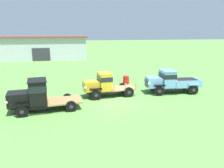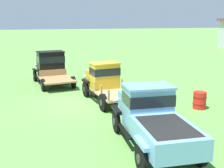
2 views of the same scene
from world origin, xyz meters
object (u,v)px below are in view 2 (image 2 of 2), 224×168
vintage_truck_second_in_line (104,80)px  vintage_truck_midrow_center (151,116)px  vintage_truck_foreground_near (51,67)px  oil_drum_beside_row (200,100)px

vintage_truck_second_in_line → vintage_truck_midrow_center: bearing=0.5°
vintage_truck_foreground_near → vintage_truck_midrow_center: bearing=12.8°
vintage_truck_foreground_near → vintage_truck_midrow_center: 11.52m
vintage_truck_midrow_center → vintage_truck_foreground_near: bearing=-167.2°
oil_drum_beside_row → vintage_truck_midrow_center: bearing=-52.3°
oil_drum_beside_row → vintage_truck_second_in_line: bearing=-126.6°
vintage_truck_foreground_near → vintage_truck_midrow_center: vintage_truck_foreground_near is taller
vintage_truck_second_in_line → vintage_truck_midrow_center: (6.14, 0.05, -0.00)m
vintage_truck_foreground_near → oil_drum_beside_row: size_ratio=6.04×
vintage_truck_foreground_near → vintage_truck_midrow_center: size_ratio=1.03×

